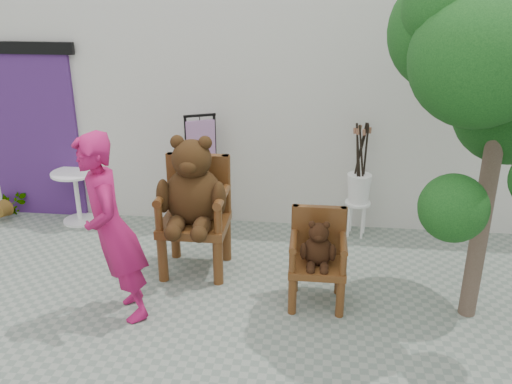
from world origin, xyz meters
TOP-DOWN VIEW (x-y plane):
  - ground_plane at (0.00, 0.00)m, footprint 60.00×60.00m
  - back_wall at (0.00, 3.10)m, footprint 9.00×1.00m
  - doorway at (-3.00, 2.58)m, footprint 1.40×0.11m
  - chair_big at (-0.57, 1.28)m, footprint 0.74×0.82m
  - chair_small at (0.77, 0.77)m, footprint 0.55×0.51m
  - person at (-1.11, 0.29)m, footprint 0.71×0.80m
  - cafe_table at (-2.41, 2.35)m, footprint 0.60×0.60m
  - display_stand at (-0.71, 2.35)m, footprint 0.55×0.50m
  - stool_bucket at (1.26, 2.35)m, footprint 0.32×0.32m
  - tree at (2.09, 0.87)m, footprint 1.68×1.88m
  - potted_plant at (-3.40, 2.35)m, footprint 0.40×0.36m

SIDE VIEW (x-z plane):
  - ground_plane at x=0.00m, z-range 0.00..0.00m
  - potted_plant at x=-3.40m, z-range 0.00..0.40m
  - cafe_table at x=-2.41m, z-range 0.09..0.79m
  - chair_small at x=0.77m, z-range 0.08..1.04m
  - display_stand at x=-0.71m, z-range -0.17..1.34m
  - stool_bucket at x=1.26m, z-range -0.08..1.37m
  - chair_big at x=-0.57m, z-range 0.10..1.65m
  - person at x=-1.11m, z-range 0.00..1.84m
  - doorway at x=-3.00m, z-range 0.00..2.33m
  - back_wall at x=0.00m, z-range 0.00..3.00m
  - tree at x=2.09m, z-range 0.72..4.09m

